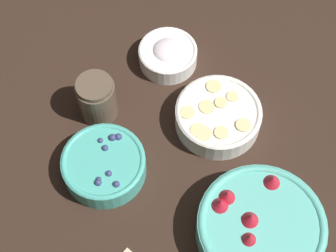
# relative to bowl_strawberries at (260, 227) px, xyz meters

# --- Properties ---
(ground_plane) EXTENTS (4.00, 4.00, 0.00)m
(ground_plane) POSITION_rel_bowl_strawberries_xyz_m (0.14, 0.04, -0.04)
(ground_plane) COLOR black
(bowl_strawberries) EXTENTS (0.22, 0.22, 0.08)m
(bowl_strawberries) POSITION_rel_bowl_strawberries_xyz_m (0.00, 0.00, 0.00)
(bowl_strawberries) COLOR #56B7A8
(bowl_strawberries) RESTS_ON ground_plane
(bowl_blueberries) EXTENTS (0.16, 0.16, 0.05)m
(bowl_blueberries) POSITION_rel_bowl_strawberries_xyz_m (0.27, 0.15, -0.01)
(bowl_blueberries) COLOR #47AD9E
(bowl_blueberries) RESTS_ON ground_plane
(bowl_bananas) EXTENTS (0.17, 0.17, 0.05)m
(bowl_bananas) POSITION_rel_bowl_strawberries_xyz_m (0.22, -0.09, -0.01)
(bowl_bananas) COLOR white
(bowl_bananas) RESTS_ON ground_plane
(bowl_cream) EXTENTS (0.12, 0.12, 0.05)m
(bowl_cream) POSITION_rel_bowl_strawberries_xyz_m (0.40, -0.10, -0.01)
(bowl_cream) COLOR white
(bowl_cream) RESTS_ON ground_plane
(jar_chocolate) EXTENTS (0.08, 0.08, 0.10)m
(jar_chocolate) POSITION_rel_bowl_strawberries_xyz_m (0.39, 0.08, 0.01)
(jar_chocolate) COLOR brown
(jar_chocolate) RESTS_ON ground_plane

